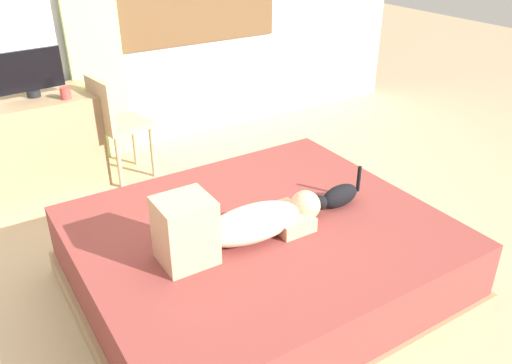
# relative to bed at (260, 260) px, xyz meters

# --- Properties ---
(ground_plane) EXTENTS (16.00, 16.00, 0.00)m
(ground_plane) POSITION_rel_bed_xyz_m (-0.01, -0.14, -0.23)
(ground_plane) COLOR tan
(bed) EXTENTS (1.97, 1.71, 0.46)m
(bed) POSITION_rel_bed_xyz_m (0.00, 0.00, 0.00)
(bed) COLOR #997A56
(bed) RESTS_ON ground
(person_lying) EXTENTS (0.94, 0.28, 0.34)m
(person_lying) POSITION_rel_bed_xyz_m (-0.19, -0.07, 0.35)
(person_lying) COLOR #CCB299
(person_lying) RESTS_ON bed
(cat) EXTENTS (0.36, 0.13, 0.21)m
(cat) POSITION_rel_bed_xyz_m (0.48, -0.07, 0.30)
(cat) COLOR black
(cat) RESTS_ON bed
(desk) EXTENTS (0.90, 0.56, 0.74)m
(desk) POSITION_rel_bed_xyz_m (-0.74, 2.05, 0.14)
(desk) COLOR #997A56
(desk) RESTS_ON ground
(tv_monitor) EXTENTS (0.48, 0.10, 0.35)m
(tv_monitor) POSITION_rel_bed_xyz_m (-0.70, 2.05, 0.69)
(tv_monitor) COLOR black
(tv_monitor) RESTS_ON desk
(cup) EXTENTS (0.08, 0.08, 0.09)m
(cup) POSITION_rel_bed_xyz_m (-0.51, 1.86, 0.56)
(cup) COLOR #B23D38
(cup) RESTS_ON desk
(chair_by_desk) EXTENTS (0.43, 0.43, 0.86)m
(chair_by_desk) POSITION_rel_bed_xyz_m (-0.18, 1.84, 0.28)
(chair_by_desk) COLOR tan
(chair_by_desk) RESTS_ON ground
(curtain_left) EXTENTS (0.44, 0.06, 2.51)m
(curtain_left) POSITION_rel_bed_xyz_m (-0.13, 2.33, 1.03)
(curtain_left) COLOR #ADCC75
(curtain_left) RESTS_ON ground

